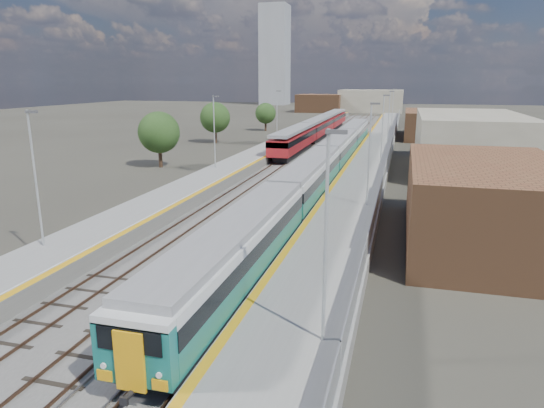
% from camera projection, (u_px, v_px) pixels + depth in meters
% --- Properties ---
extents(ground, '(320.00, 320.00, 0.00)m').
position_uv_depth(ground, '(332.00, 158.00, 64.13)').
color(ground, '#47443A').
rests_on(ground, ground).
extents(ballast_bed, '(10.50, 155.00, 0.06)m').
position_uv_depth(ballast_bed, '(319.00, 155.00, 67.03)').
color(ballast_bed, '#565451').
rests_on(ballast_bed, ground).
extents(tracks, '(8.96, 160.00, 0.17)m').
position_uv_depth(tracks, '(325.00, 153.00, 68.42)').
color(tracks, '#4C3323').
rests_on(tracks, ground).
extents(platform_right, '(4.70, 155.00, 8.52)m').
position_uv_depth(platform_right, '(374.00, 153.00, 64.99)').
color(platform_right, slate).
rests_on(platform_right, ground).
extents(platform_left, '(4.30, 155.00, 8.52)m').
position_uv_depth(platform_left, '(271.00, 149.00, 68.62)').
color(platform_left, slate).
rests_on(platform_left, ground).
extents(buildings, '(72.00, 185.50, 40.00)m').
position_uv_depth(buildings, '(316.00, 78.00, 148.91)').
color(buildings, brown).
rests_on(buildings, ground).
extents(green_train, '(2.69, 74.84, 2.96)m').
position_uv_depth(green_train, '(327.00, 160.00, 49.37)').
color(green_train, black).
rests_on(green_train, ground).
extents(red_train, '(2.81, 56.92, 3.54)m').
position_uv_depth(red_train, '(318.00, 127.00, 84.09)').
color(red_train, black).
rests_on(red_train, ground).
extents(tree_a, '(4.83, 4.83, 6.54)m').
position_uv_depth(tree_a, '(159.00, 132.00, 56.39)').
color(tree_a, '#382619').
rests_on(tree_a, ground).
extents(tree_b, '(4.88, 4.88, 6.61)m').
position_uv_depth(tree_b, '(215.00, 118.00, 78.36)').
color(tree_b, '#382619').
rests_on(tree_b, ground).
extents(tree_c, '(4.15, 4.15, 5.63)m').
position_uv_depth(tree_c, '(266.00, 113.00, 97.77)').
color(tree_c, '#382619').
rests_on(tree_c, ground).
extents(tree_d, '(4.44, 4.44, 6.02)m').
position_uv_depth(tree_d, '(481.00, 125.00, 69.71)').
color(tree_d, '#382619').
rests_on(tree_d, ground).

